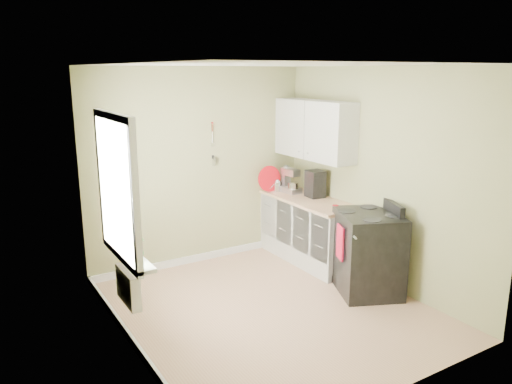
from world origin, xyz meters
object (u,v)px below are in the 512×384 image
stove (368,252)px  stand_mixer (290,181)px  coffee_maker (315,185)px  kettle (277,185)px

stove → stand_mixer: 1.73m
stove → stand_mixer: bearing=90.1°
stove → coffee_maker: (0.13, 1.22, 0.59)m
stove → coffee_maker: coffee_maker is taller
coffee_maker → kettle: bearing=115.0°
stand_mixer → coffee_maker: (0.13, -0.41, 0.01)m
stove → kettle: 1.86m
coffee_maker → stove: bearing=-96.1°
kettle → coffee_maker: bearing=-65.0°
stand_mixer → kettle: 0.22m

